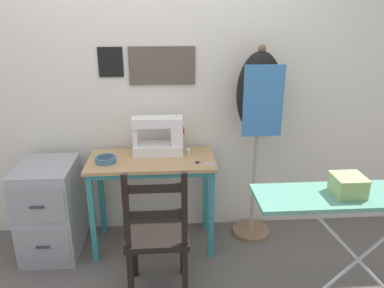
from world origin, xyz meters
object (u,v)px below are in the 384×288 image
at_px(sewing_machine, 161,137).
at_px(dress_form, 259,102).
at_px(ironing_board, 369,201).
at_px(scissors, 202,163).
at_px(fabric_bowl, 106,159).
at_px(wooden_chair, 157,235).
at_px(thread_spool_near_machine, 188,151).
at_px(storage_box, 348,185).
at_px(filing_cabinet, 50,209).

xyz_separation_m(sewing_machine, dress_form, (0.75, -0.01, 0.26)).
bearing_deg(ironing_board, sewing_machine, 139.91).
distance_m(sewing_machine, scissors, 0.40).
height_order(fabric_bowl, wooden_chair, wooden_chair).
bearing_deg(ironing_board, wooden_chair, 166.36).
xyz_separation_m(thread_spool_near_machine, storage_box, (0.81, -0.96, 0.14)).
bearing_deg(scissors, fabric_bowl, 174.58).
bearing_deg(filing_cabinet, fabric_bowl, -1.09).
distance_m(sewing_machine, storage_box, 1.42).
height_order(sewing_machine, scissors, sewing_machine).
xyz_separation_m(fabric_bowl, scissors, (0.71, -0.07, -0.02)).
relative_size(sewing_machine, dress_form, 0.25).
xyz_separation_m(thread_spool_near_machine, filing_cabinet, (-1.08, -0.13, -0.40)).
height_order(thread_spool_near_machine, storage_box, storage_box).
relative_size(scissors, ironing_board, 0.11).
bearing_deg(filing_cabinet, dress_form, 4.87).
bearing_deg(dress_form, ironing_board, -67.20).
bearing_deg(fabric_bowl, dress_form, 7.17).
bearing_deg(wooden_chair, dress_form, 41.01).
bearing_deg(scissors, dress_form, 25.16).
bearing_deg(wooden_chair, filing_cabinet, 146.87).
relative_size(scissors, wooden_chair, 0.15).
relative_size(wooden_chair, storage_box, 5.56).
relative_size(sewing_machine, wooden_chair, 0.42).
height_order(fabric_bowl, ironing_board, ironing_board).
relative_size(sewing_machine, thread_spool_near_machine, 10.13).
bearing_deg(ironing_board, dress_form, 112.80).
height_order(thread_spool_near_machine, wooden_chair, wooden_chair).
relative_size(thread_spool_near_machine, ironing_board, 0.03).
bearing_deg(wooden_chair, thread_spool_near_machine, 70.09).
relative_size(fabric_bowl, scissors, 1.06).
bearing_deg(fabric_bowl, ironing_board, -27.67).
height_order(thread_spool_near_machine, dress_form, dress_form).
xyz_separation_m(scissors, ironing_board, (0.86, -0.76, 0.06)).
xyz_separation_m(filing_cabinet, dress_form, (1.62, 0.14, 0.78)).
bearing_deg(wooden_chair, scissors, 54.90).
bearing_deg(thread_spool_near_machine, dress_form, 1.24).
bearing_deg(filing_cabinet, sewing_machine, 9.64).
xyz_separation_m(ironing_board, storage_box, (-0.13, -0.00, 0.10)).
bearing_deg(filing_cabinet, wooden_chair, -33.13).
bearing_deg(fabric_bowl, sewing_machine, 20.76).
bearing_deg(sewing_machine, filing_cabinet, -170.36).
distance_m(filing_cabinet, dress_form, 1.80).
xyz_separation_m(fabric_bowl, thread_spool_near_machine, (0.62, 0.13, -0.00)).
bearing_deg(storage_box, fabric_bowl, 150.04).
height_order(ironing_board, storage_box, storage_box).
relative_size(filing_cabinet, storage_box, 4.33).
xyz_separation_m(fabric_bowl, ironing_board, (1.57, -0.82, 0.04)).
relative_size(scissors, storage_box, 0.85).
height_order(fabric_bowl, storage_box, storage_box).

